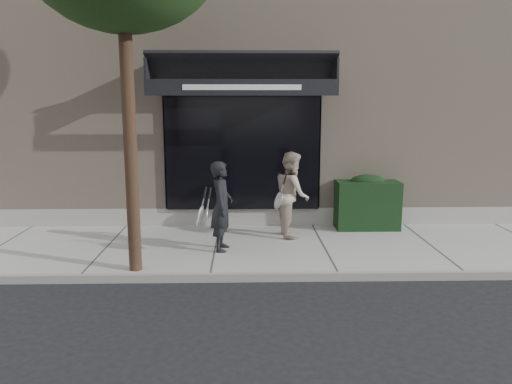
{
  "coord_description": "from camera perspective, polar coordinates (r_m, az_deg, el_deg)",
  "views": [
    {
      "loc": [
        -1.47,
        -8.93,
        2.77
      ],
      "look_at": [
        -1.24,
        0.6,
        1.02
      ],
      "focal_mm": 35.0,
      "sensor_mm": 36.0,
      "label": 1
    }
  ],
  "objects": [
    {
      "name": "hedge",
      "position": [
        10.71,
        12.53,
        -1.21
      ],
      "size": [
        1.3,
        0.7,
        1.14
      ],
      "color": "black",
      "rests_on": "sidewalk"
    },
    {
      "name": "building_facade",
      "position": [
        13.96,
        4.7,
        10.26
      ],
      "size": [
        14.3,
        8.04,
        5.64
      ],
      "color": "tan",
      "rests_on": "ground"
    },
    {
      "name": "sidewalk",
      "position": [
        9.44,
        7.67,
        -6.35
      ],
      "size": [
        20.0,
        3.0,
        0.12
      ],
      "primitive_type": "cube",
      "color": "#969691",
      "rests_on": "ground"
    },
    {
      "name": "curb",
      "position": [
        7.99,
        9.42,
        -9.48
      ],
      "size": [
        20.0,
        0.1,
        0.14
      ],
      "primitive_type": "cube",
      "color": "gray",
      "rests_on": "ground"
    },
    {
      "name": "pedestrian_back",
      "position": [
        9.83,
        4.12,
        -0.23
      ],
      "size": [
        0.74,
        0.87,
        1.67
      ],
      "color": "#B8A493",
      "rests_on": "sidewalk"
    },
    {
      "name": "pedestrian_front",
      "position": [
        8.86,
        -3.97,
        -1.65
      ],
      "size": [
        0.67,
        0.84,
        1.6
      ],
      "color": "black",
      "rests_on": "sidewalk"
    },
    {
      "name": "ground",
      "position": [
        9.46,
        7.66,
        -6.7
      ],
      "size": [
        80.0,
        80.0,
        0.0
      ],
      "primitive_type": "plane",
      "color": "black",
      "rests_on": "ground"
    }
  ]
}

